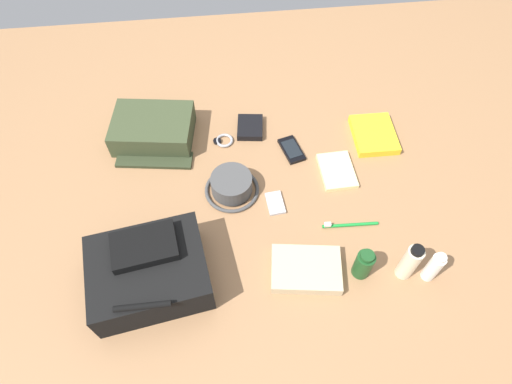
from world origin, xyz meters
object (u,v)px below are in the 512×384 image
object	(u,v)px
backpack	(149,272)
media_player	(275,203)
toiletry_pouch	(153,130)
cell_phone	(292,150)
bucket_hat	(232,186)
paperback_novel	(374,135)
folded_towel	(306,269)
shampoo_bottle	(364,264)
toothbrush	(347,225)
wallet	(250,127)
toothpaste_tube	(434,267)
notepad	(337,171)
lotion_bottle	(410,262)
wristwatch	(223,141)

from	to	relation	value
backpack	media_player	bearing A→B (deg)	-150.01
toiletry_pouch	cell_phone	world-z (taller)	toiletry_pouch
bucket_hat	paperback_novel	xyz separation A→B (m)	(-0.52, -0.18, -0.02)
bucket_hat	cell_phone	world-z (taller)	bucket_hat
cell_phone	folded_towel	bearing A→B (deg)	86.27
shampoo_bottle	media_player	xyz separation A→B (m)	(0.22, -0.26, -0.05)
paperback_novel	toothbrush	size ratio (longest dim) A/B	1.03
cell_phone	wallet	world-z (taller)	wallet
bucket_hat	cell_phone	distance (m)	0.27
backpack	toothpaste_tube	size ratio (longest dim) A/B	2.81
backpack	shampoo_bottle	xyz separation A→B (m)	(-0.60, 0.04, -0.01)
toothpaste_tube	wallet	size ratio (longest dim) A/B	1.14
backpack	notepad	xyz separation A→B (m)	(-0.61, -0.33, -0.06)
bucket_hat	toothpaste_tube	size ratio (longest dim) A/B	1.42
notepad	cell_phone	bearing A→B (deg)	-40.45
lotion_bottle	paperback_novel	size ratio (longest dim) A/B	0.84
toiletry_pouch	toothpaste_tube	size ratio (longest dim) A/B	2.38
shampoo_bottle	wristwatch	bearing A→B (deg)	-56.08
shampoo_bottle	wristwatch	size ratio (longest dim) A/B	1.57
toothpaste_tube	cell_phone	bearing A→B (deg)	-57.71
paperback_novel	cell_phone	xyz separation A→B (m)	(0.30, 0.03, -0.01)
cell_phone	media_player	world-z (taller)	cell_phone
toothpaste_tube	folded_towel	size ratio (longest dim) A/B	0.63
wallet	lotion_bottle	bearing A→B (deg)	129.80
toothpaste_tube	media_player	size ratio (longest dim) A/B	1.42
backpack	wristwatch	size ratio (longest dim) A/B	4.97
media_player	toothpaste_tube	bearing A→B (deg)	144.17
toiletry_pouch	wristwatch	bearing A→B (deg)	169.49
cell_phone	wallet	size ratio (longest dim) A/B	1.15
shampoo_bottle	wallet	xyz separation A→B (m)	(0.26, -0.59, -0.04)
toiletry_pouch	wallet	xyz separation A→B (m)	(-0.34, -0.00, -0.03)
shampoo_bottle	toothbrush	size ratio (longest dim) A/B	0.63
lotion_bottle	cell_phone	xyz separation A→B (m)	(0.25, -0.49, -0.07)
media_player	toothbrush	xyz separation A→B (m)	(-0.21, 0.10, 0.00)
cell_phone	wristwatch	size ratio (longest dim) A/B	1.78
paperback_novel	media_player	bearing A→B (deg)	32.11
paperback_novel	toothbrush	distance (m)	0.39
toiletry_pouch	toothpaste_tube	xyz separation A→B (m)	(-0.80, 0.62, 0.02)
toothpaste_tube	notepad	distance (m)	0.44
toiletry_pouch	paperback_novel	world-z (taller)	toiletry_pouch
toothpaste_tube	wallet	xyz separation A→B (m)	(0.45, -0.62, -0.05)
cell_phone	wristwatch	distance (m)	0.24
lotion_bottle	media_player	distance (m)	0.44
toothpaste_tube	paperback_novel	size ratio (longest dim) A/B	0.70
bucket_hat	folded_towel	bearing A→B (deg)	121.63
wristwatch	folded_towel	bearing A→B (deg)	111.32
wallet	notepad	size ratio (longest dim) A/B	0.73
cell_phone	bucket_hat	bearing A→B (deg)	33.49
lotion_bottle	shampoo_bottle	size ratio (longest dim) A/B	1.36
bucket_hat	shampoo_bottle	distance (m)	0.48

